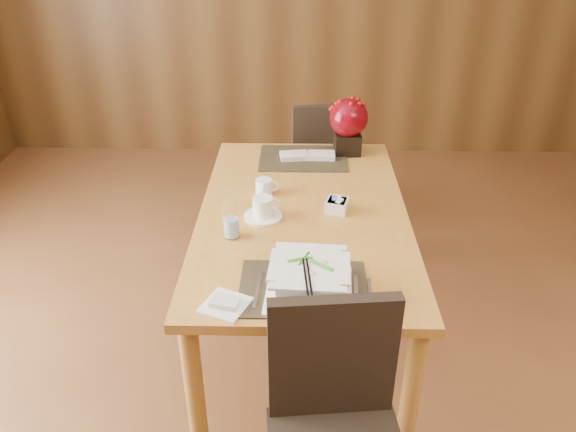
{
  "coord_description": "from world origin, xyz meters",
  "views": [
    {
      "loc": [
        -0.02,
        -1.52,
        1.96
      ],
      "look_at": [
        -0.06,
        0.35,
        0.87
      ],
      "focal_mm": 35.0,
      "sensor_mm": 36.0,
      "label": 1
    }
  ],
  "objects_px": {
    "dining_table": "(303,230)",
    "far_chair": "(322,160)",
    "water_glass": "(231,220)",
    "creamer_jug": "(264,187)",
    "sugar_caddy": "(337,205)",
    "soup_setting": "(309,280)",
    "bread_plate": "(226,305)",
    "near_chair": "(336,423)",
    "berry_decor": "(348,123)",
    "coffee_cup": "(263,209)"
  },
  "relations": [
    {
      "from": "dining_table",
      "to": "sugar_caddy",
      "type": "xyz_separation_m",
      "value": [
        0.15,
        0.01,
        0.12
      ]
    },
    {
      "from": "creamer_jug",
      "to": "bread_plate",
      "type": "relative_size",
      "value": 0.69
    },
    {
      "from": "creamer_jug",
      "to": "sugar_caddy",
      "type": "height_order",
      "value": "creamer_jug"
    },
    {
      "from": "water_glass",
      "to": "near_chair",
      "type": "distance_m",
      "value": 0.87
    },
    {
      "from": "soup_setting",
      "to": "water_glass",
      "type": "xyz_separation_m",
      "value": [
        -0.3,
        0.36,
        0.02
      ]
    },
    {
      "from": "bread_plate",
      "to": "far_chair",
      "type": "distance_m",
      "value": 1.78
    },
    {
      "from": "soup_setting",
      "to": "bread_plate",
      "type": "bearing_deg",
      "value": -161.37
    },
    {
      "from": "creamer_jug",
      "to": "far_chair",
      "type": "relative_size",
      "value": 0.11
    },
    {
      "from": "soup_setting",
      "to": "near_chair",
      "type": "bearing_deg",
      "value": -72.67
    },
    {
      "from": "soup_setting",
      "to": "bread_plate",
      "type": "xyz_separation_m",
      "value": [
        -0.28,
        -0.07,
        -0.05
      ]
    },
    {
      "from": "near_chair",
      "to": "far_chair",
      "type": "height_order",
      "value": "near_chair"
    },
    {
      "from": "near_chair",
      "to": "creamer_jug",
      "type": "bearing_deg",
      "value": 98.94
    },
    {
      "from": "dining_table",
      "to": "bread_plate",
      "type": "distance_m",
      "value": 0.71
    },
    {
      "from": "soup_setting",
      "to": "berry_decor",
      "type": "distance_m",
      "value": 1.23
    },
    {
      "from": "coffee_cup",
      "to": "sugar_caddy",
      "type": "bearing_deg",
      "value": 10.87
    },
    {
      "from": "coffee_cup",
      "to": "bread_plate",
      "type": "height_order",
      "value": "coffee_cup"
    },
    {
      "from": "sugar_caddy",
      "to": "berry_decor",
      "type": "relative_size",
      "value": 0.31
    },
    {
      "from": "water_glass",
      "to": "berry_decor",
      "type": "distance_m",
      "value": 1.0
    },
    {
      "from": "sugar_caddy",
      "to": "water_glass",
      "type": "bearing_deg",
      "value": -153.19
    },
    {
      "from": "sugar_caddy",
      "to": "berry_decor",
      "type": "xyz_separation_m",
      "value": [
        0.09,
        0.63,
        0.14
      ]
    },
    {
      "from": "water_glass",
      "to": "near_chair",
      "type": "height_order",
      "value": "near_chair"
    },
    {
      "from": "near_chair",
      "to": "berry_decor",
      "type": "bearing_deg",
      "value": 79.6
    },
    {
      "from": "dining_table",
      "to": "sugar_caddy",
      "type": "height_order",
      "value": "sugar_caddy"
    },
    {
      "from": "soup_setting",
      "to": "sugar_caddy",
      "type": "relative_size",
      "value": 3.45
    },
    {
      "from": "coffee_cup",
      "to": "berry_decor",
      "type": "distance_m",
      "value": 0.81
    },
    {
      "from": "creamer_jug",
      "to": "near_chair",
      "type": "relative_size",
      "value": 0.11
    },
    {
      "from": "creamer_jug",
      "to": "near_chair",
      "type": "bearing_deg",
      "value": -75.67
    },
    {
      "from": "water_glass",
      "to": "near_chair",
      "type": "xyz_separation_m",
      "value": [
        0.39,
        -0.71,
        -0.31
      ]
    },
    {
      "from": "creamer_jug",
      "to": "berry_decor",
      "type": "bearing_deg",
      "value": 48.78
    },
    {
      "from": "far_chair",
      "to": "dining_table",
      "type": "bearing_deg",
      "value": 75.18
    },
    {
      "from": "soup_setting",
      "to": "creamer_jug",
      "type": "relative_size",
      "value": 3.16
    },
    {
      "from": "sugar_caddy",
      "to": "bread_plate",
      "type": "relative_size",
      "value": 0.63
    },
    {
      "from": "sugar_caddy",
      "to": "near_chair",
      "type": "distance_m",
      "value": 0.97
    },
    {
      "from": "dining_table",
      "to": "far_chair",
      "type": "relative_size",
      "value": 1.67
    },
    {
      "from": "soup_setting",
      "to": "sugar_caddy",
      "type": "bearing_deg",
      "value": 81.35
    },
    {
      "from": "berry_decor",
      "to": "creamer_jug",
      "type": "bearing_deg",
      "value": -130.96
    },
    {
      "from": "bread_plate",
      "to": "near_chair",
      "type": "xyz_separation_m",
      "value": [
        0.36,
        -0.28,
        -0.24
      ]
    },
    {
      "from": "creamer_jug",
      "to": "bread_plate",
      "type": "bearing_deg",
      "value": -96.07
    },
    {
      "from": "creamer_jug",
      "to": "sugar_caddy",
      "type": "distance_m",
      "value": 0.36
    },
    {
      "from": "water_glass",
      "to": "sugar_caddy",
      "type": "xyz_separation_m",
      "value": [
        0.43,
        0.22,
        -0.05
      ]
    },
    {
      "from": "coffee_cup",
      "to": "sugar_caddy",
      "type": "height_order",
      "value": "coffee_cup"
    },
    {
      "from": "water_glass",
      "to": "creamer_jug",
      "type": "relative_size",
      "value": 1.58
    },
    {
      "from": "dining_table",
      "to": "near_chair",
      "type": "distance_m",
      "value": 0.94
    },
    {
      "from": "soup_setting",
      "to": "bread_plate",
      "type": "relative_size",
      "value": 2.19
    },
    {
      "from": "near_chair",
      "to": "far_chair",
      "type": "xyz_separation_m",
      "value": [
        0.02,
        1.99,
        -0.01
      ]
    },
    {
      "from": "sugar_caddy",
      "to": "bread_plate",
      "type": "height_order",
      "value": "sugar_caddy"
    },
    {
      "from": "dining_table",
      "to": "creamer_jug",
      "type": "relative_size",
      "value": 15.22
    },
    {
      "from": "coffee_cup",
      "to": "near_chair",
      "type": "bearing_deg",
      "value": -72.49
    },
    {
      "from": "creamer_jug",
      "to": "sugar_caddy",
      "type": "bearing_deg",
      "value": -25.65
    },
    {
      "from": "soup_setting",
      "to": "creamer_jug",
      "type": "xyz_separation_m",
      "value": [
        -0.2,
        0.73,
        -0.02
      ]
    }
  ]
}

